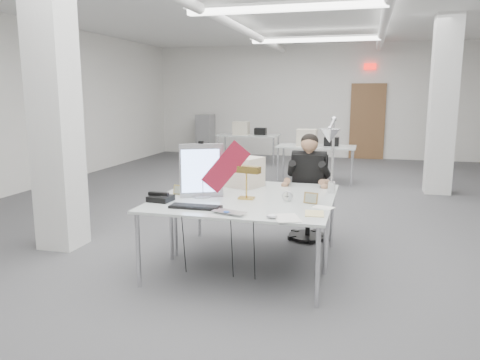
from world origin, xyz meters
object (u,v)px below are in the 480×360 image
object	(u,v)px
office_chair	(308,202)
desk_phone	(161,198)
bankers_lamp	(246,184)
monitor	(201,171)
desk_main	(235,207)
beige_monitor	(244,172)
seated_person	(309,170)
laptop	(226,214)
architect_lamp	(331,153)

from	to	relation	value
office_chair	desk_phone	bearing A→B (deg)	-129.77
bankers_lamp	monitor	bearing A→B (deg)	-163.47
desk_main	beige_monitor	size ratio (longest dim) A/B	4.98
seated_person	office_chair	bearing A→B (deg)	90.56
desk_phone	laptop	bearing A→B (deg)	-18.34
laptop	bankers_lamp	distance (m)	0.70
office_chair	seated_person	bearing A→B (deg)	-89.44
seated_person	bankers_lamp	size ratio (longest dim) A/B	2.74
office_chair	desk_phone	size ratio (longest dim) A/B	4.34
monitor	beige_monitor	distance (m)	0.73
office_chair	architect_lamp	size ratio (longest dim) A/B	1.04
monitor	laptop	bearing A→B (deg)	-79.10
office_chair	bankers_lamp	size ratio (longest dim) A/B	3.05
bankers_lamp	desk_phone	bearing A→B (deg)	-145.42
desk_main	architect_lamp	xyz separation A→B (m)	(0.85, 0.62, 0.48)
architect_lamp	beige_monitor	bearing A→B (deg)	171.84
laptop	beige_monitor	distance (m)	1.33
laptop	desk_phone	xyz separation A→B (m)	(-0.80, 0.35, 0.02)
monitor	desk_phone	bearing A→B (deg)	-163.31
laptop	monitor	bearing A→B (deg)	142.66
bankers_lamp	beige_monitor	world-z (taller)	beige_monitor
laptop	beige_monitor	size ratio (longest dim) A/B	0.86
bankers_lamp	laptop	bearing A→B (deg)	-78.40
desk_main	office_chair	distance (m)	1.65
beige_monitor	bankers_lamp	bearing A→B (deg)	-52.18
beige_monitor	monitor	bearing A→B (deg)	-92.03
desk_main	beige_monitor	xyz separation A→B (m)	(-0.16, 0.97, 0.18)
bankers_lamp	desk_phone	world-z (taller)	bankers_lamp
monitor	bankers_lamp	distance (m)	0.49
seated_person	beige_monitor	distance (m)	0.86
monitor	bankers_lamp	size ratio (longest dim) A/B	1.76
monitor	laptop	size ratio (longest dim) A/B	1.80
office_chair	seated_person	world-z (taller)	seated_person
monitor	architect_lamp	world-z (taller)	architect_lamp
seated_person	laptop	distance (m)	1.91
office_chair	beige_monitor	world-z (taller)	beige_monitor
laptop	desk_phone	bearing A→B (deg)	173.14
beige_monitor	office_chair	bearing A→B (deg)	61.41
architect_lamp	seated_person	bearing A→B (deg)	121.35
bankers_lamp	desk_phone	size ratio (longest dim) A/B	1.42
laptop	bankers_lamp	world-z (taller)	bankers_lamp
laptop	beige_monitor	xyz separation A→B (m)	(-0.18, 1.31, 0.16)
desk_main	monitor	world-z (taller)	monitor
bankers_lamp	architect_lamp	size ratio (longest dim) A/B	0.34
desk_main	office_chair	size ratio (longest dim) A/B	1.86
office_chair	monitor	world-z (taller)	monitor
beige_monitor	architect_lamp	bearing A→B (deg)	2.29
bankers_lamp	desk_main	bearing A→B (deg)	-82.13
desk_main	monitor	xyz separation A→B (m)	(-0.45, 0.31, 0.29)
seated_person	architect_lamp	bearing A→B (deg)	-68.96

